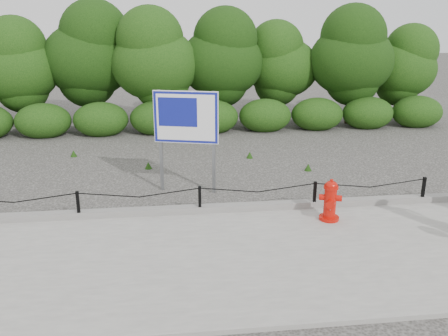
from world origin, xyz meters
TOP-DOWN VIEW (x-y plane):
  - ground at (0.00, 0.00)m, footprint 90.00×90.00m
  - sidewalk at (0.00, -2.00)m, footprint 14.00×4.00m
  - curb at (0.00, 0.05)m, footprint 14.00×0.22m
  - chain_barrier at (0.00, 0.00)m, footprint 10.06×0.06m
  - treeline at (0.24, 8.95)m, footprint 20.06×3.70m
  - fire_hydrant at (2.61, -0.67)m, footprint 0.52×0.52m
  - advertising_sign at (-0.20, 1.54)m, footprint 1.49×0.50m

SIDE VIEW (x-z plane):
  - ground at x=0.00m, z-range 0.00..0.00m
  - sidewalk at x=0.00m, z-range 0.00..0.08m
  - curb at x=0.00m, z-range 0.08..0.22m
  - chain_barrier at x=0.00m, z-range 0.16..0.76m
  - fire_hydrant at x=2.61m, z-range 0.06..0.94m
  - advertising_sign at x=-0.20m, z-range 0.50..2.96m
  - treeline at x=0.24m, z-range 0.23..4.83m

